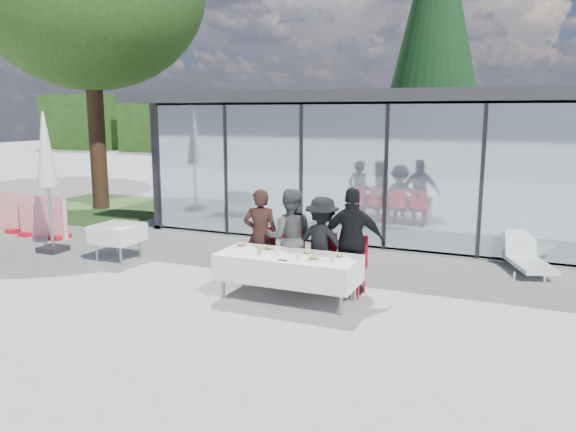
# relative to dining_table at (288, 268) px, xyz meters

# --- Properties ---
(ground) EXTENTS (90.00, 90.00, 0.00)m
(ground) POSITION_rel_dining_table_xyz_m (-0.38, -0.22, -0.54)
(ground) COLOR gray
(ground) RESTS_ON ground
(pavilion) EXTENTS (14.80, 8.80, 3.44)m
(pavilion) POSITION_rel_dining_table_xyz_m (1.62, 7.95, 1.61)
(pavilion) COLOR gray
(pavilion) RESTS_ON ground
(treeline) EXTENTS (62.50, 2.00, 4.40)m
(treeline) POSITION_rel_dining_table_xyz_m (-2.38, 27.78, 1.66)
(treeline) COLOR #1A3A12
(treeline) RESTS_ON ground
(dining_table) EXTENTS (2.26, 0.96, 0.75)m
(dining_table) POSITION_rel_dining_table_xyz_m (0.00, 0.00, 0.00)
(dining_table) COLOR white
(dining_table) RESTS_ON ground
(diner_a) EXTENTS (0.76, 0.76, 1.68)m
(diner_a) POSITION_rel_dining_table_xyz_m (-0.83, 0.72, 0.30)
(diner_a) COLOR black
(diner_a) RESTS_ON ground
(diner_chair_a) EXTENTS (0.44, 0.44, 0.97)m
(diner_chair_a) POSITION_rel_dining_table_xyz_m (-0.83, 0.75, -0.00)
(diner_chair_a) COLOR red
(diner_chair_a) RESTS_ON ground
(diner_b) EXTENTS (1.05, 1.05, 1.71)m
(diner_b) POSITION_rel_dining_table_xyz_m (-0.27, 0.72, 0.32)
(diner_b) COLOR #4B4B4B
(diner_b) RESTS_ON ground
(diner_chair_b) EXTENTS (0.44, 0.44, 0.97)m
(diner_chair_b) POSITION_rel_dining_table_xyz_m (-0.27, 0.75, -0.00)
(diner_chair_b) COLOR red
(diner_chair_b) RESTS_ON ground
(diner_c) EXTENTS (1.15, 1.15, 1.60)m
(diner_c) POSITION_rel_dining_table_xyz_m (0.32, 0.72, 0.26)
(diner_c) COLOR black
(diner_c) RESTS_ON ground
(diner_chair_c) EXTENTS (0.44, 0.44, 0.97)m
(diner_chair_c) POSITION_rel_dining_table_xyz_m (0.32, 0.75, -0.00)
(diner_chair_c) COLOR red
(diner_chair_c) RESTS_ON ground
(diner_d) EXTENTS (1.19, 1.19, 1.78)m
(diner_d) POSITION_rel_dining_table_xyz_m (0.85, 0.72, 0.35)
(diner_d) COLOR black
(diner_d) RESTS_ON ground
(diner_chair_d) EXTENTS (0.44, 0.44, 0.97)m
(diner_chair_d) POSITION_rel_dining_table_xyz_m (0.85, 0.75, -0.00)
(diner_chair_d) COLOR red
(diner_chair_d) RESTS_ON ground
(plate_a) EXTENTS (0.27, 0.27, 0.07)m
(plate_a) POSITION_rel_dining_table_xyz_m (-0.94, 0.20, 0.24)
(plate_a) COLOR silver
(plate_a) RESTS_ON dining_table
(plate_b) EXTENTS (0.27, 0.27, 0.07)m
(plate_b) POSITION_rel_dining_table_xyz_m (-0.40, 0.16, 0.24)
(plate_b) COLOR silver
(plate_b) RESTS_ON dining_table
(plate_c) EXTENTS (0.27, 0.27, 0.07)m
(plate_c) POSITION_rel_dining_table_xyz_m (0.27, 0.17, 0.24)
(plate_c) COLOR silver
(plate_c) RESTS_ON dining_table
(plate_d) EXTENTS (0.27, 0.27, 0.07)m
(plate_d) POSITION_rel_dining_table_xyz_m (0.79, 0.16, 0.24)
(plate_d) COLOR silver
(plate_d) RESTS_ON dining_table
(plate_extra) EXTENTS (0.27, 0.27, 0.07)m
(plate_extra) POSITION_rel_dining_table_xyz_m (0.49, -0.14, 0.24)
(plate_extra) COLOR silver
(plate_extra) RESTS_ON dining_table
(juice_bottle) EXTENTS (0.06, 0.06, 0.14)m
(juice_bottle) POSITION_rel_dining_table_xyz_m (-0.46, -0.10, 0.28)
(juice_bottle) COLOR #85A745
(juice_bottle) RESTS_ON dining_table
(drinking_glasses) EXTENTS (1.02, 0.14, 0.10)m
(drinking_glasses) POSITION_rel_dining_table_xyz_m (0.30, -0.15, 0.26)
(drinking_glasses) COLOR silver
(drinking_glasses) RESTS_ON dining_table
(folded_eyeglasses) EXTENTS (0.14, 0.03, 0.01)m
(folded_eyeglasses) POSITION_rel_dining_table_xyz_m (0.07, -0.37, 0.22)
(folded_eyeglasses) COLOR black
(folded_eyeglasses) RESTS_ON dining_table
(spare_table_left) EXTENTS (0.86, 0.86, 0.74)m
(spare_table_left) POSITION_rel_dining_table_xyz_m (-4.18, 0.94, 0.02)
(spare_table_left) COLOR white
(spare_table_left) RESTS_ON ground
(market_umbrella) EXTENTS (0.50, 0.50, 3.00)m
(market_umbrella) POSITION_rel_dining_table_xyz_m (-5.94, 0.92, 1.47)
(market_umbrella) COLOR black
(market_umbrella) RESTS_ON ground
(lounger) EXTENTS (1.03, 1.46, 0.72)m
(lounger) POSITION_rel_dining_table_xyz_m (3.52, 3.33, -0.28)
(lounger) COLOR silver
(lounger) RESTS_ON ground
(conifer_tree) EXTENTS (4.00, 4.00, 10.50)m
(conifer_tree) POSITION_rel_dining_table_xyz_m (0.12, 12.78, 5.45)
(conifer_tree) COLOR #382316
(conifer_tree) RESTS_ON ground
(grass_patch) EXTENTS (5.00, 5.00, 0.02)m
(grass_patch) POSITION_rel_dining_table_xyz_m (-8.88, 5.78, -0.53)
(grass_patch) COLOR #385926
(grass_patch) RESTS_ON ground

